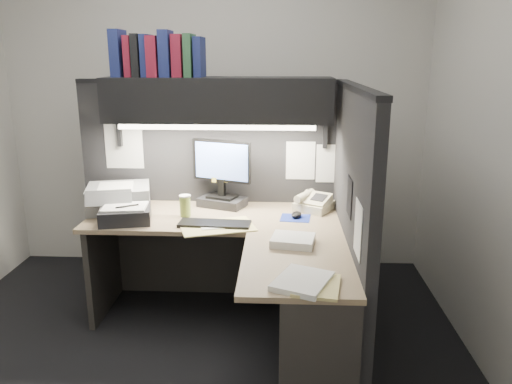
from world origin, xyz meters
The scene contains 23 objects.
floor centered at (0.00, 0.00, 0.00)m, with size 3.50×3.50×0.00m, color black.
wall_back centered at (0.00, 1.50, 1.35)m, with size 3.50×0.04×2.70m, color silver.
wall_front centered at (0.00, -1.50, 1.35)m, with size 3.50×0.04×2.70m, color silver.
wall_right centered at (1.75, 0.00, 1.35)m, with size 0.04×3.00×2.70m, color silver.
partition_back centered at (0.03, 0.93, 0.80)m, with size 1.90×0.06×1.60m, color black.
partition_right centered at (0.98, 0.18, 0.80)m, with size 0.06×1.50×1.60m, color black.
desk centered at (0.43, 0.00, 0.44)m, with size 1.70×1.53×0.73m.
overhead_shelf centered at (0.12, 0.75, 1.50)m, with size 1.55×0.34×0.30m, color black.
task_light_tube centered at (0.12, 0.61, 1.33)m, with size 0.04×0.04×1.32m, color white.
monitor centered at (0.13, 0.78, 0.92)m, with size 0.43×0.30×0.49m.
keyboard centered at (0.13, 0.35, 0.74)m, with size 0.46×0.15×0.02m, color black.
mousepad centered at (0.66, 0.52, 0.73)m, with size 0.20×0.18×0.00m, color navy.
mouse centered at (0.67, 0.53, 0.75)m, with size 0.06×0.10×0.04m, color black.
telephone centered at (0.80, 0.72, 0.78)m, with size 0.23×0.24×0.09m, color beige.
coffee_cup centered at (-0.09, 0.53, 0.80)m, with size 0.07×0.07×0.14m, color #9CA843.
printer centered at (-0.59, 0.67, 0.82)m, with size 0.43×0.36×0.17m, color gray.
notebook_stack centered at (-0.46, 0.40, 0.78)m, with size 0.32×0.27×0.10m, color black.
open_folder centered at (0.15, 0.32, 0.73)m, with size 0.46×0.30×0.01m, color #D0C375.
paper_stack_a centered at (0.63, 0.04, 0.75)m, with size 0.24×0.21×0.05m, color white.
paper_stack_b centered at (0.67, -0.48, 0.74)m, with size 0.23×0.29×0.03m, color white.
manila_stack centered at (0.73, -0.51, 0.74)m, with size 0.21×0.27×0.02m, color #D0C375.
binder_row centered at (-0.28, 0.75, 1.79)m, with size 0.61×0.25×0.31m.
pinned_papers centered at (0.42, 0.56, 1.05)m, with size 1.76×1.31×0.51m.
Camera 1 is at (0.55, -2.68, 1.79)m, focal length 35.00 mm.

